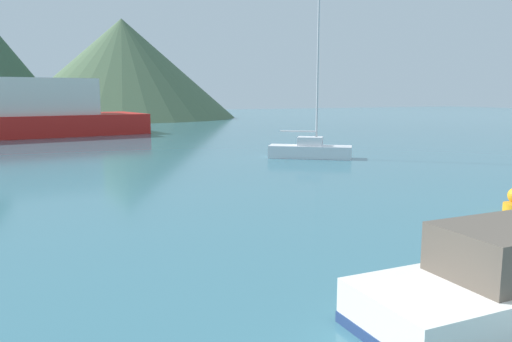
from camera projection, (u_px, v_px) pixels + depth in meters
sailboat_inner at (310, 149)px, 31.64m from camera, size 5.06×4.27×11.00m
hill_central at (123, 69)px, 84.19m from camera, size 37.53×37.53×16.46m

